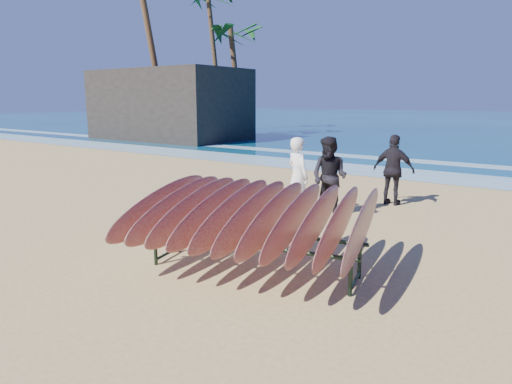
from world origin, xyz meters
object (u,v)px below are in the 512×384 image
surfboard_rack (253,215)px  person_white (298,177)px  person_dark_a (329,177)px  person_dark_b (394,170)px  palm_right (214,1)px  palm_mid (236,36)px  building (169,105)px

surfboard_rack → person_white: (-1.16, 3.24, -0.00)m
person_white → person_dark_a: person_dark_a is taller
person_white → person_dark_a: size_ratio=0.99×
person_dark_b → palm_right: (-20.70, 17.83, 9.05)m
person_dark_a → palm_mid: (-15.33, 16.46, 5.74)m
person_white → person_dark_b: size_ratio=1.01×
person_white → person_dark_a: (0.60, 0.30, 0.01)m
surfboard_rack → palm_mid: bearing=115.5°
building → palm_right: size_ratio=0.89×
surfboard_rack → building: bearing=126.0°
person_dark_b → palm_mid: 22.44m
person_white → building: size_ratio=0.18×
surfboard_rack → palm_right: bearing=118.5°
surfboard_rack → palm_right: palm_right is taller
person_dark_b → person_dark_a: bearing=68.7°
person_white → building: bearing=-12.3°
person_white → building: (-16.46, 12.13, 1.28)m
person_dark_b → palm_mid: (-16.06, 14.58, 5.76)m
person_dark_a → palm_mid: 23.21m
surfboard_rack → palm_right: size_ratio=0.34×
person_dark_a → person_dark_b: bearing=72.6°
person_dark_a → person_white: bearing=-149.3°
person_dark_a → palm_right: size_ratio=0.16×
person_dark_a → person_dark_b: (0.73, 1.89, -0.02)m
building → palm_right: 11.44m
person_white → person_dark_a: bearing=-129.2°
person_white → palm_mid: 23.04m
surfboard_rack → person_white: size_ratio=2.18×
person_white → person_dark_b: person_white is taller
person_dark_a → palm_mid: bearing=136.8°
surfboard_rack → person_dark_a: person_dark_a is taller
person_dark_b → palm_mid: bearing=-42.3°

